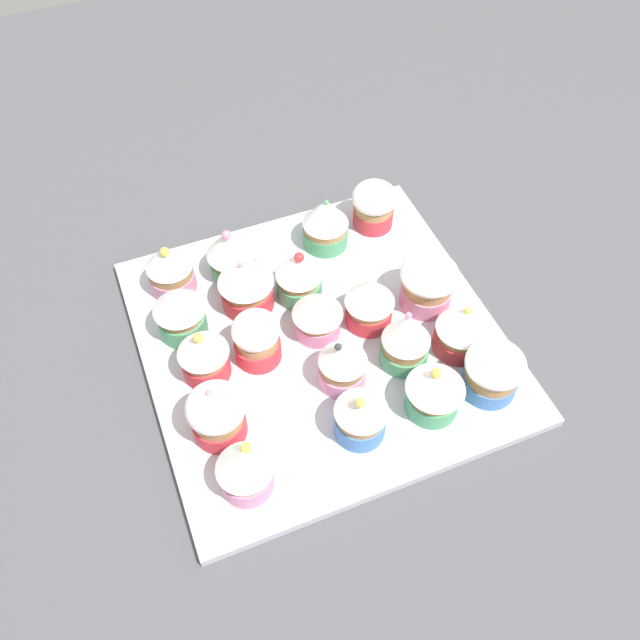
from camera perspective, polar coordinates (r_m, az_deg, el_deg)
The scene contains 22 objects.
ground_plane at distance 79.25cm, azimuth 0.00°, elevation -2.49°, with size 180.00×180.00×3.00cm, color #4C4C51.
baking_tray at distance 77.53cm, azimuth 0.00°, elevation -1.61°, with size 39.83×39.83×1.20cm.
cupcake_0 at distance 80.95cm, azimuth -12.74°, elevation 4.35°, with size 5.54×5.54×7.24cm.
cupcake_1 at distance 76.19cm, azimuth -11.92°, elevation 0.73°, with size 5.92×5.92×7.05cm.
cupcake_2 at distance 72.39cm, azimuth -9.94°, elevation -2.90°, with size 5.60×5.60×7.13cm.
cupcake_3 at distance 68.27cm, azimuth -8.82°, elevation -7.95°, with size 6.09×6.09×7.08cm.
cupcake_4 at distance 65.18cm, azimuth -6.45°, elevation -12.54°, with size 5.64×5.64×7.11cm.
cupcake_5 at distance 80.95cm, azimuth -7.61°, elevation 5.82°, with size 6.03×6.03×7.74cm.
cupcake_6 at distance 77.64cm, azimuth -6.35°, elevation 3.06°, with size 6.55×6.55×7.17cm.
cupcake_7 at distance 72.85cm, azimuth -5.41°, elevation -1.64°, with size 5.27×5.27×6.86cm.
cupcake_8 at distance 78.06cm, azimuth -1.86°, elevation 3.91°, with size 5.58×5.58×7.58cm.
cupcake_9 at distance 74.64cm, azimuth -0.32°, elevation 0.64°, with size 5.82×5.82×6.66cm.
cupcake_10 at distance 70.69cm, azimuth 1.70°, elevation -3.72°, with size 5.29×5.29×7.18cm.
cupcake_11 at distance 67.53cm, azimuth 3.53°, elevation -7.98°, with size 5.56×5.56×7.36cm.
cupcake_12 at distance 84.07cm, azimuth 0.47°, elevation 8.36°, with size 5.79×5.79×7.37cm.
cupcake_13 at distance 75.74cm, azimuth 4.25°, elevation 1.76°, with size 5.76×5.76×7.24cm.
cupcake_14 at distance 72.55cm, azimuth 7.38°, elevation -1.60°, with size 5.37×5.37×8.06cm.
cupcake_15 at distance 69.98cm, azimuth 9.81°, elevation -5.87°, with size 6.25×6.25×6.99cm.
cupcake_16 at distance 87.00cm, azimuth 4.64°, elevation 9.82°, with size 5.80×5.80×6.45cm.
cupcake_17 at distance 78.16cm, azimuth 9.37°, elevation 2.99°, with size 6.80×6.80×6.74cm.
cupcake_18 at distance 75.21cm, azimuth 12.06°, elevation -0.74°, with size 5.92×5.92×6.81cm.
cupcake_19 at distance 72.79cm, azimuth 14.59°, elevation -4.24°, with size 6.45×6.45×6.25cm.
Camera 1 is at (41.91, -16.85, 63.62)cm, focal length 37.40 mm.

